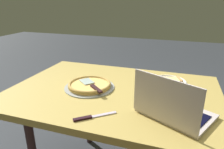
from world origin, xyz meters
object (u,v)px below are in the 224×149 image
at_px(pizza_plate, 169,82).
at_px(pizza_tray, 90,85).
at_px(laptop, 172,109).
at_px(table_knife, 91,117).
at_px(dining_table, 114,99).

height_order(pizza_plate, pizza_tray, pizza_plate).
relative_size(laptop, table_knife, 2.25).
distance_m(pizza_plate, table_knife, 0.65).
bearing_deg(table_knife, laptop, 18.95).
distance_m(laptop, table_knife, 0.39).
height_order(laptop, table_knife, laptop).
distance_m(dining_table, laptop, 0.44).
xyz_separation_m(pizza_plate, table_knife, (-0.33, -0.56, -0.01)).
relative_size(laptop, pizza_tray, 1.25).
distance_m(laptop, pizza_plate, 0.43).
bearing_deg(dining_table, table_knife, -90.59).
xyz_separation_m(dining_table, laptop, (0.36, -0.22, 0.11)).
height_order(laptop, pizza_tray, laptop).
relative_size(pizza_plate, pizza_tray, 0.73).
relative_size(pizza_plate, table_knife, 1.31).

